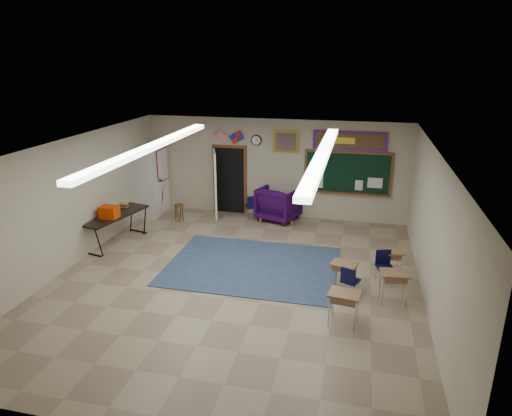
% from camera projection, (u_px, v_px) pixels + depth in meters
% --- Properties ---
extents(floor, '(9.00, 9.00, 0.00)m').
position_uv_depth(floor, '(235.00, 281.00, 10.18)').
color(floor, gray).
rests_on(floor, ground).
extents(back_wall, '(8.00, 0.04, 3.00)m').
position_uv_depth(back_wall, '(274.00, 169.00, 13.86)').
color(back_wall, '#B5AB93').
rests_on(back_wall, floor).
extents(front_wall, '(8.00, 0.04, 3.00)m').
position_uv_depth(front_wall, '(135.00, 340.00, 5.55)').
color(front_wall, '#B5AB93').
rests_on(front_wall, floor).
extents(left_wall, '(0.04, 9.00, 3.00)m').
position_uv_depth(left_wall, '(68.00, 204.00, 10.56)').
color(left_wall, '#B5AB93').
rests_on(left_wall, floor).
extents(right_wall, '(0.04, 9.00, 3.00)m').
position_uv_depth(right_wall, '(433.00, 233.00, 8.85)').
color(right_wall, '#B5AB93').
rests_on(right_wall, floor).
extents(ceiling, '(8.00, 9.00, 0.04)m').
position_uv_depth(ceiling, '(233.00, 148.00, 9.22)').
color(ceiling, silver).
rests_on(ceiling, back_wall).
extents(area_rug, '(4.00, 3.00, 0.02)m').
position_uv_depth(area_rug, '(252.00, 266.00, 10.87)').
color(area_rug, '#374668').
rests_on(area_rug, floor).
extents(fluorescent_strips, '(3.86, 6.00, 0.10)m').
position_uv_depth(fluorescent_strips, '(233.00, 151.00, 9.24)').
color(fluorescent_strips, white).
rests_on(fluorescent_strips, ceiling).
extents(doorway, '(1.10, 0.89, 2.16)m').
position_uv_depth(doorway, '(226.00, 181.00, 14.18)').
color(doorway, black).
rests_on(doorway, back_wall).
extents(chalkboard, '(2.55, 0.14, 1.30)m').
position_uv_depth(chalkboard, '(347.00, 174.00, 13.36)').
color(chalkboard, brown).
rests_on(chalkboard, back_wall).
extents(bulletin_board, '(2.10, 0.05, 0.55)m').
position_uv_depth(bulletin_board, '(350.00, 141.00, 13.05)').
color(bulletin_board, '#9D0D10').
rests_on(bulletin_board, back_wall).
extents(framed_art_print, '(0.75, 0.05, 0.65)m').
position_uv_depth(framed_art_print, '(286.00, 141.00, 13.48)').
color(framed_art_print, '#A1811F').
rests_on(framed_art_print, back_wall).
extents(wall_clock, '(0.32, 0.05, 0.32)m').
position_uv_depth(wall_clock, '(256.00, 140.00, 13.67)').
color(wall_clock, black).
rests_on(wall_clock, back_wall).
extents(wall_flags, '(1.16, 0.06, 0.70)m').
position_uv_depth(wall_flags, '(229.00, 135.00, 13.79)').
color(wall_flags, red).
rests_on(wall_flags, back_wall).
extents(storage_cabinet, '(0.59, 1.25, 2.20)m').
position_uv_depth(storage_cabinet, '(153.00, 180.00, 14.18)').
color(storage_cabinet, silver).
rests_on(storage_cabinet, floor).
extents(wingback_armchair, '(1.40, 1.42, 1.03)m').
position_uv_depth(wingback_armchair, '(279.00, 203.00, 13.80)').
color(wingback_armchair, '#220536').
rests_on(wingback_armchair, floor).
extents(student_chair_reading, '(0.52, 0.52, 0.78)m').
position_uv_depth(student_chair_reading, '(252.00, 207.00, 13.85)').
color(student_chair_reading, black).
rests_on(student_chair_reading, floor).
extents(student_chair_desk_a, '(0.46, 0.46, 0.70)m').
position_uv_depth(student_chair_desk_a, '(350.00, 281.00, 9.40)').
color(student_chair_desk_a, black).
rests_on(student_chair_desk_a, floor).
extents(student_chair_desk_b, '(0.46, 0.46, 0.74)m').
position_uv_depth(student_chair_desk_b, '(385.00, 268.00, 9.94)').
color(student_chair_desk_b, black).
rests_on(student_chair_desk_b, floor).
extents(student_desk_front_left, '(0.61, 0.53, 0.63)m').
position_uv_depth(student_desk_front_left, '(344.00, 275.00, 9.68)').
color(student_desk_front_left, olive).
rests_on(student_desk_front_left, floor).
extents(student_desk_front_right, '(0.58, 0.48, 0.63)m').
position_uv_depth(student_desk_front_right, '(390.00, 262.00, 10.27)').
color(student_desk_front_right, olive).
rests_on(student_desk_front_right, floor).
extents(student_desk_back_left, '(0.62, 0.50, 0.68)m').
position_uv_depth(student_desk_back_left, '(344.00, 307.00, 8.39)').
color(student_desk_back_left, olive).
rests_on(student_desk_back_left, floor).
extents(student_desk_back_right, '(0.60, 0.48, 0.67)m').
position_uv_depth(student_desk_back_right, '(394.00, 286.00, 9.17)').
color(student_desk_back_right, olive).
rests_on(student_desk_back_right, floor).
extents(folding_table, '(1.08, 2.08, 1.13)m').
position_uv_depth(folding_table, '(116.00, 227.00, 12.06)').
color(folding_table, black).
rests_on(folding_table, floor).
extents(wooden_stool, '(0.30, 0.30, 0.52)m').
position_uv_depth(wooden_stool, '(179.00, 213.00, 13.72)').
color(wooden_stool, '#553519').
rests_on(wooden_stool, floor).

